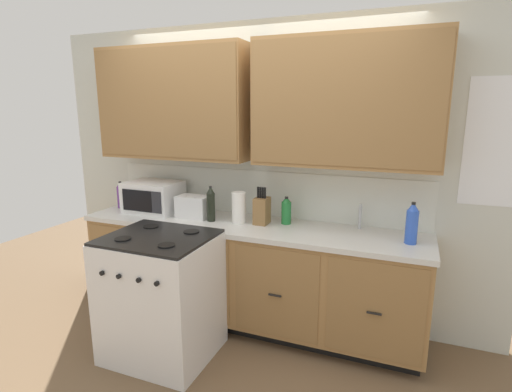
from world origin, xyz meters
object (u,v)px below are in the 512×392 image
knife_block (262,210)px  bottle_dark (211,204)px  bottle_blue (412,224)px  toaster (193,207)px  stove_range (162,296)px  paper_towel_roll (239,208)px  microwave (153,197)px  bottle_green (286,211)px  bottle_violet (121,195)px

knife_block → bottle_dark: bearing=-169.1°
bottle_blue → toaster: bearing=178.9°
stove_range → paper_towel_roll: 0.92m
paper_towel_roll → bottle_blue: bearing=-1.1°
bottle_dark → paper_towel_roll: bearing=9.7°
microwave → bottle_blue: bottle_blue is taller
stove_range → paper_towel_roll: paper_towel_roll is taller
paper_towel_roll → microwave: bearing=177.5°
knife_block → paper_towel_roll: knife_block is taller
bottle_green → bottle_dark: bearing=-165.7°
microwave → knife_block: size_ratio=1.55×
microwave → bottle_blue: size_ratio=1.60×
stove_range → bottle_dark: (0.11, 0.60, 0.58)m
bottle_blue → bottle_violet: 2.60m
bottle_dark → bottle_violet: size_ratio=1.18×
bottle_violet → bottle_green: size_ratio=1.11×
paper_towel_roll → bottle_blue: (1.34, -0.03, 0.02)m
toaster → bottle_dark: (0.20, -0.05, 0.05)m
toaster → bottle_violet: bearing=177.2°
toaster → paper_towel_roll: size_ratio=1.08×
knife_block → bottle_violet: (-1.45, 0.01, 0.01)m
knife_block → paper_towel_roll: 0.19m
bottle_blue → bottle_dark: (-1.58, -0.02, 0.00)m
stove_range → bottle_blue: size_ratio=3.17×
microwave → knife_block: 1.07m
bottle_dark → bottle_violet: bottle_dark is taller
knife_block → paper_towel_roll: bearing=-167.6°
stove_range → knife_block: size_ratio=3.06×
toaster → bottle_violet: (-0.82, 0.04, 0.03)m
paper_towel_roll → bottle_green: (0.38, 0.12, -0.02)m
stove_range → bottle_green: size_ratio=4.14×
microwave → stove_range: bearing=-52.2°
paper_towel_roll → bottle_blue: 1.34m
stove_range → paper_towel_roll: size_ratio=3.65×
knife_block → bottle_blue: knife_block is taller
stove_range → bottle_dark: size_ratio=3.16×
bottle_dark → bottle_green: 0.64m
knife_block → paper_towel_roll: size_ratio=1.19×
bottle_blue → bottle_green: bottle_blue is taller
microwave → bottle_blue: bearing=-1.6°
microwave → bottle_dark: size_ratio=1.60×
bottle_blue → bottle_green: (-0.96, 0.14, -0.03)m
bottle_green → toaster: bearing=-172.5°
toaster → knife_block: size_ratio=0.90×
toaster → bottle_blue: 1.78m
bottle_dark → microwave: bearing=172.9°
microwave → paper_towel_roll: 0.88m
microwave → bottle_violet: 0.38m
bottle_dark → bottle_blue: bearing=0.6°
bottle_blue → bottle_violet: bottle_blue is taller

